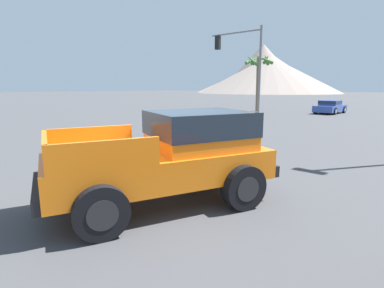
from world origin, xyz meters
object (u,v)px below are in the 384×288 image
object	(u,v)px
orange_pickup_truck	(175,152)
parked_car_blue	(330,107)
traffic_light_crosswalk	(241,58)
palm_tree_tall	(258,67)

from	to	relation	value
orange_pickup_truck	parked_car_blue	bearing A→B (deg)	122.74
parked_car_blue	traffic_light_crosswalk	xyz separation A→B (m)	(-2.30, -12.32, 3.68)
parked_car_blue	palm_tree_tall	world-z (taller)	palm_tree_tall
traffic_light_crosswalk	palm_tree_tall	world-z (taller)	traffic_light_crosswalk
traffic_light_crosswalk	palm_tree_tall	xyz separation A→B (m)	(-4.30, 10.41, 0.09)
orange_pickup_truck	parked_car_blue	world-z (taller)	orange_pickup_truck
orange_pickup_truck	palm_tree_tall	size ratio (longest dim) A/B	0.89
palm_tree_tall	orange_pickup_truck	bearing A→B (deg)	-65.51
parked_car_blue	traffic_light_crosswalk	world-z (taller)	traffic_light_crosswalk
orange_pickup_truck	traffic_light_crosswalk	bearing A→B (deg)	139.63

